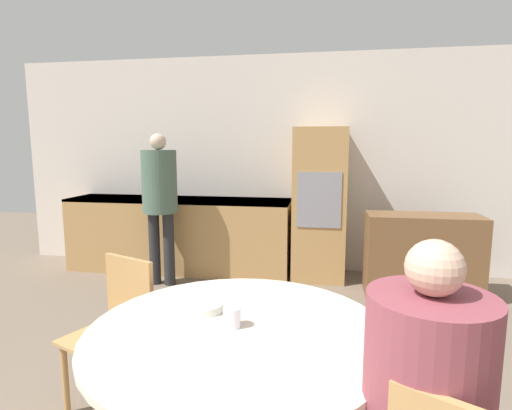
% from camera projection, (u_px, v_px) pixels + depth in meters
% --- Properties ---
extents(wall_back, '(6.74, 0.05, 2.60)m').
position_uv_depth(wall_back, '(278.00, 164.00, 4.91)').
color(wall_back, silver).
rests_on(wall_back, ground_plane).
extents(kitchen_counter, '(2.70, 0.60, 0.89)m').
position_uv_depth(kitchen_counter, '(179.00, 233.00, 4.89)').
color(kitchen_counter, tan).
rests_on(kitchen_counter, ground_plane).
extents(oven_unit, '(0.59, 0.59, 1.72)m').
position_uv_depth(oven_unit, '(319.00, 204.00, 4.56)').
color(oven_unit, tan).
rests_on(oven_unit, ground_plane).
extents(sideboard, '(1.10, 0.45, 0.85)m').
position_uv_depth(sideboard, '(422.00, 256.00, 4.00)').
color(sideboard, brown).
rests_on(sideboard, ground_plane).
extents(dining_table, '(1.32, 1.32, 0.73)m').
position_uv_depth(dining_table, '(239.00, 373.00, 1.77)').
color(dining_table, brown).
rests_on(dining_table, ground_plane).
extents(chair_far_left, '(0.52, 0.52, 0.86)m').
position_uv_depth(chair_far_left, '(118.00, 323.00, 2.34)').
color(chair_far_left, tan).
rests_on(chair_far_left, ground_plane).
extents(person_seated, '(0.39, 0.47, 1.24)m').
position_uv_depth(person_seated, '(428.00, 408.00, 1.24)').
color(person_seated, '#262628').
rests_on(person_seated, ground_plane).
extents(person_standing, '(0.37, 0.37, 1.65)m').
position_uv_depth(person_standing, '(160.00, 193.00, 4.30)').
color(person_standing, '#262628').
rests_on(person_standing, ground_plane).
extents(cup, '(0.08, 0.08, 0.09)m').
position_uv_depth(cup, '(232.00, 317.00, 1.75)').
color(cup, silver).
rests_on(cup, dining_table).
extents(bowl_near, '(0.16, 0.16, 0.04)m').
position_uv_depth(bowl_near, '(207.00, 307.00, 1.92)').
color(bowl_near, silver).
rests_on(bowl_near, dining_table).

